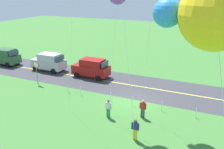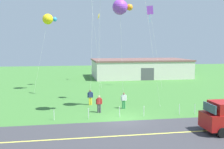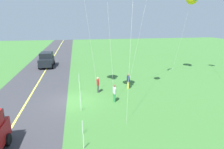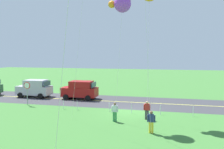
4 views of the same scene
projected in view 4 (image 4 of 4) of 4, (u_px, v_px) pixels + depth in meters
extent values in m
cube|color=#3D7533|center=(131.00, 112.00, 22.03)|extent=(120.00, 120.00, 0.10)
cube|color=#38383D|center=(136.00, 102.00, 25.91)|extent=(120.00, 7.00, 0.00)
cube|color=#E5E04C|center=(136.00, 102.00, 25.91)|extent=(120.00, 0.16, 0.00)
cube|color=maroon|center=(80.00, 92.00, 27.89)|extent=(4.40, 1.90, 1.10)
cube|color=maroon|center=(81.00, 84.00, 27.75)|extent=(2.73, 1.75, 0.80)
cube|color=#334756|center=(73.00, 84.00, 27.99)|extent=(0.10, 1.62, 0.64)
cube|color=#334756|center=(94.00, 85.00, 27.39)|extent=(0.10, 1.62, 0.60)
cylinder|color=black|center=(66.00, 97.00, 27.34)|extent=(0.68, 0.22, 0.68)
cylinder|color=black|center=(72.00, 94.00, 29.18)|extent=(0.68, 0.22, 0.68)
cylinder|color=black|center=(88.00, 98.00, 26.71)|extent=(0.68, 0.22, 0.68)
cylinder|color=black|center=(93.00, 95.00, 28.55)|extent=(0.68, 0.22, 0.68)
cube|color=#B7B7BC|center=(34.00, 90.00, 29.19)|extent=(4.40, 1.90, 1.10)
cube|color=#B7B7BC|center=(36.00, 83.00, 29.05)|extent=(2.73, 1.75, 0.80)
cube|color=#334756|center=(28.00, 83.00, 29.29)|extent=(0.10, 1.62, 0.64)
cube|color=#334756|center=(47.00, 83.00, 28.69)|extent=(0.10, 1.62, 0.60)
cylinder|color=black|center=(20.00, 95.00, 28.64)|extent=(0.68, 0.22, 0.68)
cylinder|color=black|center=(29.00, 93.00, 30.48)|extent=(0.68, 0.22, 0.68)
cylinder|color=black|center=(40.00, 96.00, 28.01)|extent=(0.68, 0.22, 0.68)
cylinder|color=black|center=(48.00, 93.00, 29.85)|extent=(0.68, 0.22, 0.68)
cylinder|color=gray|center=(27.00, 96.00, 24.55)|extent=(0.08, 0.08, 2.10)
cylinder|color=red|center=(27.00, 85.00, 24.44)|extent=(0.76, 0.04, 0.76)
cylinder|color=white|center=(27.00, 85.00, 24.42)|extent=(0.62, 0.01, 0.62)
cylinder|color=#3F3F47|center=(148.00, 115.00, 19.16)|extent=(0.16, 0.16, 0.82)
cylinder|color=#3F3F47|center=(146.00, 115.00, 19.20)|extent=(0.16, 0.16, 0.82)
cube|color=red|center=(147.00, 107.00, 19.12)|extent=(0.36, 0.22, 0.56)
cylinder|color=red|center=(150.00, 108.00, 19.07)|extent=(0.10, 0.10, 0.52)
cylinder|color=red|center=(144.00, 107.00, 19.17)|extent=(0.10, 0.10, 0.52)
sphere|color=#D8AD84|center=(147.00, 102.00, 19.08)|extent=(0.22, 0.22, 0.22)
cylinder|color=#338C4C|center=(116.00, 117.00, 18.60)|extent=(0.16, 0.16, 0.82)
cylinder|color=#338C4C|center=(114.00, 117.00, 18.64)|extent=(0.16, 0.16, 0.82)
cube|color=silver|center=(115.00, 108.00, 18.56)|extent=(0.36, 0.22, 0.56)
cylinder|color=silver|center=(118.00, 109.00, 18.51)|extent=(0.10, 0.10, 0.52)
cylinder|color=silver|center=(112.00, 109.00, 18.62)|extent=(0.10, 0.10, 0.52)
sphere|color=brown|center=(115.00, 104.00, 18.52)|extent=(0.22, 0.22, 0.22)
cylinder|color=yellow|center=(152.00, 127.00, 15.87)|extent=(0.16, 0.16, 0.82)
cylinder|color=yellow|center=(150.00, 127.00, 15.91)|extent=(0.16, 0.16, 0.82)
cube|color=navy|center=(151.00, 118.00, 15.83)|extent=(0.36, 0.22, 0.56)
cylinder|color=navy|center=(155.00, 119.00, 15.78)|extent=(0.10, 0.10, 0.52)
cylinder|color=navy|center=(148.00, 118.00, 15.89)|extent=(0.10, 0.10, 0.52)
sphere|color=brown|center=(151.00, 113.00, 15.79)|extent=(0.22, 0.22, 0.22)
cylinder|color=silver|center=(148.00, 56.00, 19.34)|extent=(0.02, 1.31, 10.89)
cylinder|color=silver|center=(119.00, 63.00, 18.43)|extent=(0.53, 0.59, 9.68)
sphere|color=purple|center=(123.00, 4.00, 18.21)|extent=(1.40, 1.40, 1.40)
sphere|color=orange|center=(112.00, 4.00, 18.41)|extent=(0.60, 0.60, 0.60)
cylinder|color=silver|center=(146.00, 15.00, 13.97)|extent=(0.78, 2.69, 16.08)
cylinder|color=silver|center=(80.00, 25.00, 17.89)|extent=(2.27, 1.14, 15.84)
cylinder|color=silver|center=(193.00, 112.00, 20.05)|extent=(0.05, 0.05, 0.90)
cylinder|color=silver|center=(160.00, 110.00, 20.68)|extent=(0.05, 0.05, 0.90)
cylinder|color=silver|center=(131.00, 108.00, 21.27)|extent=(0.05, 0.05, 0.90)
cylinder|color=silver|center=(109.00, 107.00, 21.75)|extent=(0.05, 0.05, 0.90)
cylinder|color=silver|center=(77.00, 105.00, 22.48)|extent=(0.05, 0.05, 0.90)
cylinder|color=silver|center=(64.00, 105.00, 22.80)|extent=(0.05, 0.05, 0.90)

